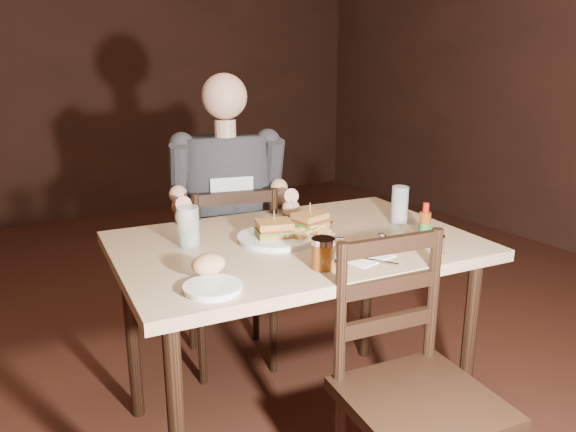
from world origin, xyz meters
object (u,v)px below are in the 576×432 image
syrup_dispenser (323,254)px  side_plate (213,289)px  hot_sauce (425,221)px  glass_left (188,226)px  chair_near (421,402)px  main_table (295,260)px  glass_right (400,205)px  chair_far (229,275)px  diner (228,179)px  dinner_plate (276,239)px

syrup_dispenser → side_plate: 0.37m
hot_sauce → glass_left: bearing=153.1°
chair_near → syrup_dispenser: size_ratio=9.12×
main_table → hot_sauce: (0.41, -0.23, 0.14)m
chair_near → side_plate: size_ratio=5.48×
glass_right → hot_sauce: 0.20m
chair_far → syrup_dispenser: (-0.09, -0.86, 0.38)m
chair_far → syrup_dispenser: 0.94m
glass_left → diner: bearing=47.5°
dinner_plate → syrup_dispenser: size_ratio=2.73×
glass_left → side_plate: (-0.10, -0.41, -0.06)m
main_table → chair_far: size_ratio=1.54×
chair_far → glass_right: bearing=141.2°
chair_far → hot_sauce: hot_sauce is taller
side_plate → dinner_plate: bearing=36.8°
diner → main_table: bearing=-75.3°
main_table → dinner_plate: 0.11m
hot_sauce → side_plate: bearing=-178.4°
chair_near → chair_far: bearing=99.2°
diner → dinner_plate: (-0.06, -0.50, -0.12)m
chair_far → diner: diner is taller
dinner_plate → glass_right: 0.54m
chair_near → glass_right: bearing=61.8°
chair_near → dinner_plate: size_ratio=3.34×
glass_left → glass_right: (0.81, -0.20, 0.00)m
chair_far → syrup_dispenser: chair_far is taller
main_table → chair_near: size_ratio=1.50×
hot_sauce → syrup_dispenser: hot_sauce is taller
side_plate → main_table: bearing=29.5°
glass_right → syrup_dispenser: (-0.54, -0.24, -0.03)m
chair_far → glass_right: size_ratio=5.86×
dinner_plate → glass_right: glass_right is taller
chair_far → hot_sauce: (0.40, -0.81, 0.40)m
side_plate → glass_right: bearing=13.2°
diner → dinner_plate: bearing=-82.3°
diner → side_plate: 0.91m
diner → dinner_plate: diner is taller
chair_near → glass_right: 0.83m
chair_far → glass_left: (-0.36, -0.42, 0.40)m
diner → syrup_dispenser: diner is taller
chair_near → glass_left: (-0.37, 0.78, 0.39)m
chair_far → side_plate: chair_far is taller
hot_sauce → syrup_dispenser: 0.49m
chair_far → diner: bearing=90.0°
glass_right → hot_sauce: glass_right is taller
main_table → glass_right: glass_right is taller
chair_near → glass_left: size_ratio=6.43×
chair_near → glass_right: (0.44, 0.58, 0.40)m
chair_near → diner: size_ratio=1.01×
chair_near → glass_left: bearing=124.1°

